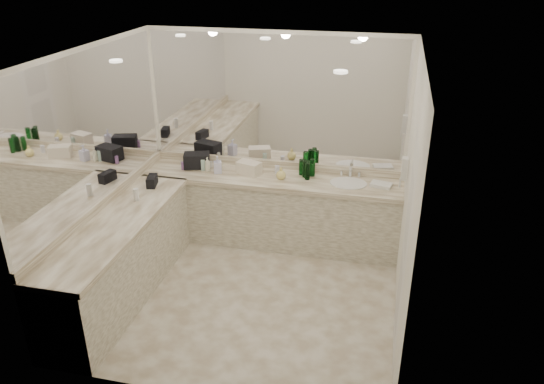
% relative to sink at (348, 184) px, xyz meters
% --- Properties ---
extents(floor, '(3.20, 3.20, 0.00)m').
position_rel_sink_xyz_m(floor, '(-0.95, -1.20, -0.90)').
color(floor, beige).
rests_on(floor, ground).
extents(ceiling, '(3.20, 3.20, 0.00)m').
position_rel_sink_xyz_m(ceiling, '(-0.95, -1.20, 1.71)').
color(ceiling, white).
rests_on(ceiling, floor).
extents(wall_back, '(3.20, 0.02, 2.60)m').
position_rel_sink_xyz_m(wall_back, '(-0.95, 0.30, 0.41)').
color(wall_back, white).
rests_on(wall_back, floor).
extents(wall_left, '(0.02, 3.00, 2.60)m').
position_rel_sink_xyz_m(wall_left, '(-2.55, -1.20, 0.41)').
color(wall_left, white).
rests_on(wall_left, floor).
extents(wall_right, '(0.02, 3.00, 2.60)m').
position_rel_sink_xyz_m(wall_right, '(0.65, -1.20, 0.41)').
color(wall_right, white).
rests_on(wall_right, floor).
extents(vanity_back_base, '(3.20, 0.60, 0.84)m').
position_rel_sink_xyz_m(vanity_back_base, '(-0.95, 0.00, -0.48)').
color(vanity_back_base, silver).
rests_on(vanity_back_base, floor).
extents(vanity_back_top, '(3.20, 0.64, 0.06)m').
position_rel_sink_xyz_m(vanity_back_top, '(-0.95, -0.01, -0.03)').
color(vanity_back_top, '#F1E6CA').
rests_on(vanity_back_top, vanity_back_base).
extents(vanity_left_base, '(0.60, 2.40, 0.84)m').
position_rel_sink_xyz_m(vanity_left_base, '(-2.25, -1.50, -0.48)').
color(vanity_left_base, silver).
rests_on(vanity_left_base, floor).
extents(vanity_left_top, '(0.64, 2.42, 0.06)m').
position_rel_sink_xyz_m(vanity_left_top, '(-2.24, -1.50, -0.03)').
color(vanity_left_top, '#F1E6CA').
rests_on(vanity_left_top, vanity_left_base).
extents(backsplash_back, '(3.20, 0.04, 0.10)m').
position_rel_sink_xyz_m(backsplash_back, '(-0.95, 0.28, 0.05)').
color(backsplash_back, '#F1E6CA').
rests_on(backsplash_back, vanity_back_top).
extents(backsplash_left, '(0.04, 3.00, 0.10)m').
position_rel_sink_xyz_m(backsplash_left, '(-2.53, -1.20, 0.05)').
color(backsplash_left, '#F1E6CA').
rests_on(backsplash_left, vanity_left_top).
extents(mirror_back, '(3.12, 0.01, 1.55)m').
position_rel_sink_xyz_m(mirror_back, '(-0.95, 0.29, 0.88)').
color(mirror_back, white).
rests_on(mirror_back, wall_back).
extents(mirror_left, '(0.01, 2.92, 1.55)m').
position_rel_sink_xyz_m(mirror_left, '(-2.54, -1.20, 0.88)').
color(mirror_left, white).
rests_on(mirror_left, wall_left).
extents(sink, '(0.44, 0.44, 0.03)m').
position_rel_sink_xyz_m(sink, '(0.00, 0.00, 0.00)').
color(sink, white).
rests_on(sink, vanity_back_top).
extents(faucet, '(0.24, 0.16, 0.14)m').
position_rel_sink_xyz_m(faucet, '(0.00, 0.21, 0.07)').
color(faucet, silver).
rests_on(faucet, vanity_back_top).
extents(wall_phone, '(0.06, 0.10, 0.24)m').
position_rel_sink_xyz_m(wall_phone, '(0.61, -0.50, 0.46)').
color(wall_phone, white).
rests_on(wall_phone, wall_right).
extents(door, '(0.02, 0.82, 2.10)m').
position_rel_sink_xyz_m(door, '(0.64, -1.70, 0.16)').
color(door, white).
rests_on(door, wall_right).
extents(black_toiletry_bag, '(0.36, 0.28, 0.18)m').
position_rel_sink_xyz_m(black_toiletry_bag, '(-1.93, 0.07, 0.10)').
color(black_toiletry_bag, black).
rests_on(black_toiletry_bag, vanity_back_top).
extents(black_bag_spill, '(0.15, 0.23, 0.12)m').
position_rel_sink_xyz_m(black_bag_spill, '(-2.25, -0.58, 0.06)').
color(black_bag_spill, black).
rests_on(black_bag_spill, vanity_left_top).
extents(cream_cosmetic_case, '(0.33, 0.26, 0.16)m').
position_rel_sink_xyz_m(cream_cosmetic_case, '(-1.23, 0.02, 0.09)').
color(cream_cosmetic_case, beige).
rests_on(cream_cosmetic_case, vanity_back_top).
extents(hand_towel, '(0.27, 0.21, 0.04)m').
position_rel_sink_xyz_m(hand_towel, '(0.38, 0.00, 0.02)').
color(hand_towel, white).
rests_on(hand_towel, vanity_back_top).
extents(lotion_left, '(0.06, 0.06, 0.14)m').
position_rel_sink_xyz_m(lotion_left, '(-2.25, -0.99, 0.08)').
color(lotion_left, white).
rests_on(lotion_left, vanity_left_top).
extents(soap_bottle_a, '(0.07, 0.07, 0.18)m').
position_rel_sink_xyz_m(soap_bottle_a, '(-1.76, -0.01, 0.10)').
color(soap_bottle_a, silver).
rests_on(soap_bottle_a, vanity_back_top).
extents(soap_bottle_b, '(0.13, 0.13, 0.22)m').
position_rel_sink_xyz_m(soap_bottle_b, '(-1.62, -0.03, 0.11)').
color(soap_bottle_b, silver).
rests_on(soap_bottle_b, vanity_back_top).
extents(soap_bottle_c, '(0.15, 0.15, 0.15)m').
position_rel_sink_xyz_m(soap_bottle_c, '(-0.81, -0.05, 0.08)').
color(soap_bottle_c, '#F0DE7C').
rests_on(soap_bottle_c, vanity_back_top).
extents(green_bottle_0, '(0.07, 0.07, 0.19)m').
position_rel_sink_xyz_m(green_bottle_0, '(-0.59, 0.15, 0.10)').
color(green_bottle_0, '#0B5616').
rests_on(green_bottle_0, vanity_back_top).
extents(green_bottle_1, '(0.07, 0.07, 0.19)m').
position_rel_sink_xyz_m(green_bottle_1, '(-0.52, 0.09, 0.10)').
color(green_bottle_1, '#0B5616').
rests_on(green_bottle_1, vanity_back_top).
extents(green_bottle_2, '(0.07, 0.07, 0.22)m').
position_rel_sink_xyz_m(green_bottle_2, '(-0.46, 0.13, 0.11)').
color(green_bottle_2, '#0B5616').
rests_on(green_bottle_2, vanity_back_top).
extents(green_bottle_3, '(0.06, 0.06, 0.21)m').
position_rel_sink_xyz_m(green_bottle_3, '(-0.50, 0.02, 0.11)').
color(green_bottle_3, '#0B5616').
rests_on(green_bottle_3, vanity_back_top).
extents(green_bottle_4, '(0.07, 0.07, 0.21)m').
position_rel_sink_xyz_m(green_bottle_4, '(-0.54, 0.09, 0.11)').
color(green_bottle_4, '#0B5616').
rests_on(green_bottle_4, vanity_back_top).
extents(amenity_bottle_0, '(0.05, 0.05, 0.10)m').
position_rel_sink_xyz_m(amenity_bottle_0, '(-2.08, -0.03, 0.06)').
color(amenity_bottle_0, '#9966B2').
rests_on(amenity_bottle_0, vanity_back_top).
extents(amenity_bottle_1, '(0.05, 0.05, 0.08)m').
position_rel_sink_xyz_m(amenity_bottle_1, '(-1.14, -0.05, 0.04)').
color(amenity_bottle_1, '#E57F66').
rests_on(amenity_bottle_1, vanity_back_top).
extents(amenity_bottle_2, '(0.06, 0.06, 0.15)m').
position_rel_sink_xyz_m(amenity_bottle_2, '(-1.83, 0.01, 0.08)').
color(amenity_bottle_2, silver).
rests_on(amenity_bottle_2, vanity_back_top).
extents(amenity_bottle_3, '(0.06, 0.06, 0.10)m').
position_rel_sink_xyz_m(amenity_bottle_3, '(-0.90, 0.12, 0.06)').
color(amenity_bottle_3, silver).
rests_on(amenity_bottle_3, vanity_back_top).
extents(amenity_bottle_4, '(0.04, 0.04, 0.08)m').
position_rel_sink_xyz_m(amenity_bottle_4, '(-1.77, 0.13, 0.04)').
color(amenity_bottle_4, white).
rests_on(amenity_bottle_4, vanity_back_top).
extents(amenity_bottle_5, '(0.05, 0.05, 0.11)m').
position_rel_sink_xyz_m(amenity_bottle_5, '(-1.14, 0.10, 0.06)').
color(amenity_bottle_5, silver).
rests_on(amenity_bottle_5, vanity_back_top).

